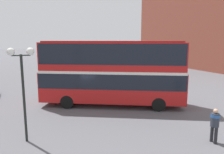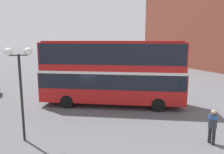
# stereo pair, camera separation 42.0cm
# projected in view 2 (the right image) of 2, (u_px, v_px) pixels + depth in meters

# --- Properties ---
(ground_plane) EXTENTS (240.00, 240.00, 0.00)m
(ground_plane) POSITION_uv_depth(u_px,v_px,m) (94.00, 105.00, 16.88)
(ground_plane) COLOR #5B5B60
(building_row_right) EXTENTS (10.52, 34.18, 16.37)m
(building_row_right) POSITION_uv_depth(u_px,v_px,m) (221.00, 21.00, 37.76)
(building_row_right) COLOR brown
(building_row_right) RESTS_ON ground_plane
(double_decker_bus) EXTENTS (10.48, 7.37, 4.89)m
(double_decker_bus) POSITION_uv_depth(u_px,v_px,m) (112.00, 69.00, 16.34)
(double_decker_bus) COLOR red
(double_decker_bus) RESTS_ON ground_plane
(pedestrian_foreground) EXTENTS (0.46, 0.46, 1.72)m
(pedestrian_foreground) POSITION_uv_depth(u_px,v_px,m) (213.00, 123.00, 10.39)
(pedestrian_foreground) COLOR #232328
(pedestrian_foreground) RESTS_ON ground_plane
(street_lamp_twin_globe) EXTENTS (1.20, 0.36, 4.61)m
(street_lamp_twin_globe) POSITION_uv_depth(u_px,v_px,m) (20.00, 70.00, 10.36)
(street_lamp_twin_globe) COLOR black
(street_lamp_twin_globe) RESTS_ON ground_plane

